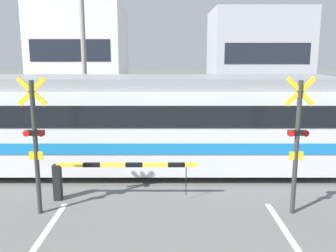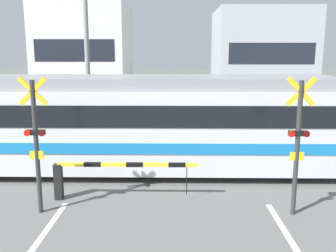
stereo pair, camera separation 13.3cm
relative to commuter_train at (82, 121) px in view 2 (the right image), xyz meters
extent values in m
cube|color=#6B6051|center=(2.81, -0.72, -1.61)|extent=(50.00, 0.10, 0.08)
cube|color=#6B6051|center=(2.81, 0.72, -1.61)|extent=(50.00, 0.10, 0.08)
cube|color=silver|center=(0.00, 0.00, -0.18)|extent=(16.49, 2.96, 2.48)
cube|color=gray|center=(0.00, 0.00, 1.24)|extent=(16.32, 2.60, 0.36)
cube|color=#197AC6|center=(0.00, 0.00, -0.55)|extent=(16.50, 3.01, 0.32)
cube|color=black|center=(0.00, 0.00, 0.38)|extent=(15.83, 3.00, 0.64)
cylinder|color=black|center=(5.11, -0.72, -1.27)|extent=(0.76, 0.12, 0.76)
cylinder|color=black|center=(5.11, 0.72, -1.27)|extent=(0.76, 0.12, 0.76)
cube|color=black|center=(-0.04, -2.59, -1.17)|extent=(0.20, 0.20, 0.96)
cube|color=yellow|center=(1.79, -2.59, -0.69)|extent=(3.66, 0.09, 0.09)
cube|color=black|center=(0.87, -2.59, -0.69)|extent=(0.44, 0.10, 0.10)
cube|color=black|center=(1.97, -2.59, -0.69)|extent=(0.44, 0.10, 0.10)
cube|color=black|center=(3.07, -2.59, -0.69)|extent=(0.44, 0.10, 0.10)
cylinder|color=black|center=(3.33, -2.59, -1.12)|extent=(0.02, 0.02, 0.77)
cube|color=black|center=(5.66, 2.95, -1.17)|extent=(0.20, 0.20, 0.96)
cube|color=yellow|center=(3.83, 2.95, -0.69)|extent=(3.66, 0.09, 0.09)
cube|color=black|center=(4.74, 2.95, -0.69)|extent=(0.44, 0.10, 0.10)
cube|color=black|center=(3.65, 2.95, -0.69)|extent=(0.44, 0.10, 0.10)
cube|color=black|center=(2.55, 2.95, -0.69)|extent=(0.44, 0.10, 0.10)
cylinder|color=black|center=(2.29, 2.95, -1.12)|extent=(0.02, 0.02, 0.77)
cylinder|color=#333333|center=(-0.24, -3.42, -0.04)|extent=(0.11, 0.11, 3.20)
cube|color=yellow|center=(-0.24, -3.42, 1.30)|extent=(0.68, 0.04, 0.68)
cube|color=yellow|center=(-0.24, -3.42, 1.30)|extent=(0.68, 0.04, 0.68)
cube|color=black|center=(-0.24, -3.42, 0.34)|extent=(0.44, 0.12, 0.12)
cylinder|color=red|center=(-0.41, -3.49, 0.34)|extent=(0.15, 0.03, 0.15)
cylinder|color=#4C0C0C|center=(-0.07, -3.49, 0.34)|extent=(0.15, 0.03, 0.15)
cube|color=yellow|center=(-0.24, -3.44, -0.20)|extent=(0.32, 0.03, 0.20)
cylinder|color=#333333|center=(5.86, -3.42, -0.04)|extent=(0.11, 0.11, 3.20)
cube|color=yellow|center=(5.86, -3.42, 1.30)|extent=(0.68, 0.04, 0.68)
cube|color=yellow|center=(5.86, -3.42, 1.30)|extent=(0.68, 0.04, 0.68)
cube|color=black|center=(5.86, -3.42, 0.34)|extent=(0.44, 0.12, 0.12)
cylinder|color=red|center=(5.69, -3.49, 0.34)|extent=(0.15, 0.03, 0.15)
cylinder|color=#4C0C0C|center=(6.03, -3.49, 0.34)|extent=(0.15, 0.03, 0.15)
cube|color=yellow|center=(5.86, -3.44, -0.20)|extent=(0.32, 0.03, 0.20)
cylinder|color=brown|center=(1.72, 6.17, -1.25)|extent=(0.13, 0.13, 0.79)
cylinder|color=brown|center=(1.86, 6.17, -1.25)|extent=(0.13, 0.13, 0.79)
cube|color=#386647|center=(1.79, 6.17, -0.54)|extent=(0.38, 0.22, 0.63)
sphere|color=#997056|center=(1.79, 6.17, -0.11)|extent=(0.21, 0.21, 0.21)
cube|color=white|center=(-3.54, 15.97, 1.95)|extent=(6.29, 6.11, 7.18)
cube|color=#1E232D|center=(-3.54, 12.91, 2.31)|extent=(5.28, 0.03, 1.44)
cube|color=#B2B7BC|center=(9.33, 15.97, 1.77)|extent=(6.65, 6.11, 6.83)
cube|color=#1E232D|center=(9.33, 12.91, 2.11)|extent=(5.59, 0.03, 1.37)
cylinder|color=gray|center=(-0.99, 5.45, 1.76)|extent=(0.22, 0.22, 6.81)
camera|label=1|loc=(2.85, -11.90, 2.17)|focal=40.00mm
camera|label=2|loc=(2.99, -11.90, 2.17)|focal=40.00mm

